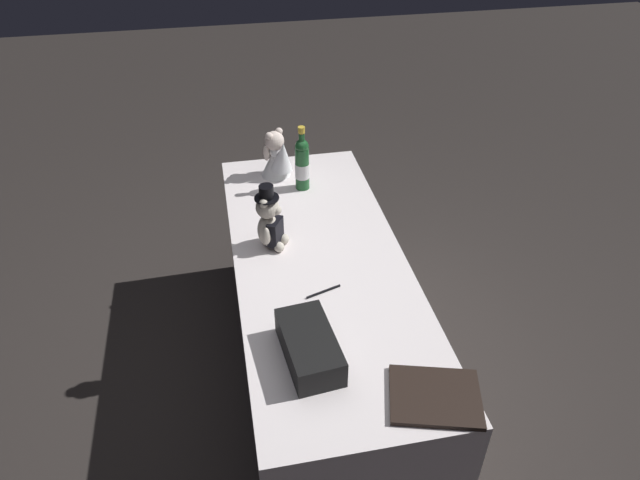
# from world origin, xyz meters

# --- Properties ---
(ground_plane) EXTENTS (12.00, 12.00, 0.00)m
(ground_plane) POSITION_xyz_m (0.00, 0.00, 0.00)
(ground_plane) COLOR #2D2826
(reception_table) EXTENTS (1.83, 0.72, 0.72)m
(reception_table) POSITION_xyz_m (0.00, 0.00, 0.36)
(reception_table) COLOR white
(reception_table) RESTS_ON ground_plane
(teddy_bear_groom) EXTENTS (0.13, 0.14, 0.30)m
(teddy_bear_groom) POSITION_xyz_m (0.14, 0.19, 0.84)
(teddy_bear_groom) COLOR beige
(teddy_bear_groom) RESTS_ON reception_table
(teddy_bear_bride) EXTENTS (0.21, 0.19, 0.25)m
(teddy_bear_bride) POSITION_xyz_m (0.73, 0.08, 0.83)
(teddy_bear_bride) COLOR white
(teddy_bear_bride) RESTS_ON reception_table
(champagne_bottle) EXTENTS (0.07, 0.07, 0.33)m
(champagne_bottle) POSITION_xyz_m (0.58, -0.03, 0.86)
(champagne_bottle) COLOR #1C5327
(champagne_bottle) RESTS_ON reception_table
(signing_pen) EXTENTS (0.06, 0.15, 0.01)m
(signing_pen) POSITION_xyz_m (-0.21, 0.03, 0.72)
(signing_pen) COLOR black
(signing_pen) RESTS_ON reception_table
(gift_case_black) EXTENTS (0.33, 0.20, 0.11)m
(gift_case_black) POSITION_xyz_m (-0.53, 0.14, 0.77)
(gift_case_black) COLOR black
(gift_case_black) RESTS_ON reception_table
(guestbook) EXTENTS (0.30, 0.34, 0.02)m
(guestbook) POSITION_xyz_m (-0.77, -0.22, 0.73)
(guestbook) COLOR black
(guestbook) RESTS_ON reception_table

